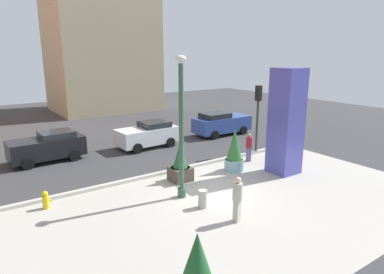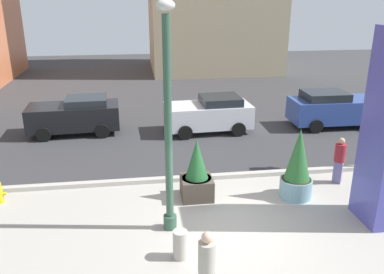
% 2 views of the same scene
% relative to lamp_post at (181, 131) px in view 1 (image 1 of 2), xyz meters
% --- Properties ---
extents(ground_plane, '(60.00, 60.00, 0.00)m').
position_rel_lamp_post_xyz_m(ground_plane, '(1.46, 3.79, -2.92)').
color(ground_plane, '#38383A').
extents(plaza_pavement, '(18.00, 10.00, 0.02)m').
position_rel_lamp_post_xyz_m(plaza_pavement, '(1.46, -2.21, -2.92)').
color(plaza_pavement, '#ADA89E').
rests_on(plaza_pavement, ground_plane).
extents(curb_strip, '(18.00, 0.24, 0.16)m').
position_rel_lamp_post_xyz_m(curb_strip, '(1.46, 2.91, -2.84)').
color(curb_strip, '#B7B2A8').
rests_on(curb_strip, ground_plane).
extents(lamp_post, '(0.44, 0.44, 6.01)m').
position_rel_lamp_post_xyz_m(lamp_post, '(0.00, 0.00, 0.00)').
color(lamp_post, '#335642').
rests_on(lamp_post, ground_plane).
extents(art_pillar_blue, '(1.34, 1.34, 5.38)m').
position_rel_lamp_post_xyz_m(art_pillar_blue, '(6.07, -0.36, -0.23)').
color(art_pillar_blue, '#4C4CAD').
rests_on(art_pillar_blue, ground_plane).
extents(potted_plant_curbside, '(0.97, 0.97, 1.95)m').
position_rel_lamp_post_xyz_m(potted_plant_curbside, '(0.99, 1.65, -2.09)').
color(potted_plant_curbside, '#4C4238').
rests_on(potted_plant_curbside, ground_plane).
extents(potted_plant_by_pillar, '(1.01, 1.01, 2.30)m').
position_rel_lamp_post_xyz_m(potted_plant_by_pillar, '(4.09, 1.25, -1.90)').
color(potted_plant_by_pillar, '#7AA8B7').
rests_on(potted_plant_by_pillar, ground_plane).
extents(fire_hydrant, '(0.36, 0.26, 0.75)m').
position_rel_lamp_post_xyz_m(fire_hydrant, '(-5.10, 2.15, -2.55)').
color(fire_hydrant, gold).
rests_on(fire_hydrant, ground_plane).
extents(concrete_bollard, '(0.36, 0.36, 0.75)m').
position_rel_lamp_post_xyz_m(concrete_bollard, '(0.13, -1.35, -2.55)').
color(concrete_bollard, '#B2ADA3').
rests_on(concrete_bollard, ground_plane).
extents(traffic_light_far_side, '(0.28, 0.42, 4.18)m').
position_rel_lamp_post_xyz_m(traffic_light_far_side, '(7.32, 2.88, -0.09)').
color(traffic_light_far_side, '#333833').
rests_on(traffic_light_far_side, ground_plane).
extents(car_curb_west, '(4.44, 2.07, 1.72)m').
position_rel_lamp_post_xyz_m(car_curb_west, '(8.68, 7.94, -2.04)').
color(car_curb_west, '#2D4793').
rests_on(car_curb_west, ground_plane).
extents(car_intersection, '(4.02, 2.23, 1.65)m').
position_rel_lamp_post_xyz_m(car_intersection, '(2.54, 8.02, -2.08)').
color(car_intersection, silver).
rests_on(car_intersection, ground_plane).
extents(car_curb_east, '(4.12, 2.19, 1.67)m').
position_rel_lamp_post_xyz_m(car_curb_east, '(-3.57, 8.60, -2.06)').
color(car_curb_east, black).
rests_on(car_curb_east, ground_plane).
extents(pedestrian_crossing, '(0.51, 0.51, 1.63)m').
position_rel_lamp_post_xyz_m(pedestrian_crossing, '(5.89, 2.02, -2.02)').
color(pedestrian_crossing, slate).
rests_on(pedestrian_crossing, ground_plane).
extents(pedestrian_by_curb, '(0.47, 0.47, 1.75)m').
position_rel_lamp_post_xyz_m(pedestrian_by_curb, '(0.49, -2.99, -1.95)').
color(pedestrian_by_curb, '#B2AD9E').
rests_on(pedestrian_by_curb, ground_plane).
extents(highrise_across_street, '(10.15, 8.37, 18.53)m').
position_rel_lamp_post_xyz_m(highrise_across_street, '(5.72, 24.27, 6.34)').
color(highrise_across_street, tan).
rests_on(highrise_across_street, ground_plane).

